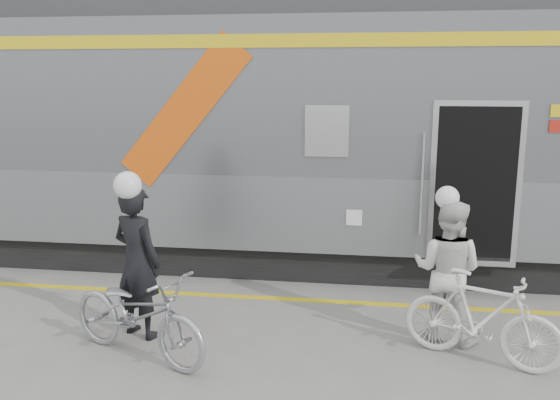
% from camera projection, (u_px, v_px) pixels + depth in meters
% --- Properties ---
extents(ground, '(90.00, 90.00, 0.00)m').
position_uv_depth(ground, '(267.00, 377.00, 5.98)').
color(ground, slate).
rests_on(ground, ground).
extents(train, '(24.00, 3.17, 4.10)m').
position_uv_depth(train, '(321.00, 135.00, 9.60)').
color(train, black).
rests_on(train, ground).
extents(safety_strip, '(24.00, 0.12, 0.01)m').
position_uv_depth(safety_strip, '(293.00, 299.00, 8.06)').
color(safety_strip, gold).
rests_on(safety_strip, ground).
extents(man, '(0.77, 0.66, 1.79)m').
position_uv_depth(man, '(137.00, 262.00, 6.80)').
color(man, black).
rests_on(man, ground).
extents(bicycle_left, '(1.98, 1.36, 0.99)m').
position_uv_depth(bicycle_left, '(138.00, 314.00, 6.32)').
color(bicycle_left, '#9DA0A5').
rests_on(bicycle_left, ground).
extents(woman, '(0.98, 0.89, 1.64)m').
position_uv_depth(woman, '(447.00, 270.00, 6.72)').
color(woman, silver).
rests_on(woman, ground).
extents(bicycle_right, '(1.71, 1.09, 1.00)m').
position_uv_depth(bicycle_right, '(482.00, 318.00, 6.22)').
color(bicycle_right, silver).
rests_on(bicycle_right, ground).
extents(helmet_man, '(0.31, 0.31, 0.31)m').
position_uv_depth(helmet_man, '(133.00, 172.00, 6.58)').
color(helmet_man, white).
rests_on(helmet_man, man).
extents(helmet_woman, '(0.26, 0.26, 0.26)m').
position_uv_depth(helmet_woman, '(452.00, 188.00, 6.53)').
color(helmet_woman, white).
rests_on(helmet_woman, woman).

